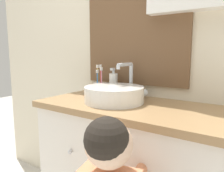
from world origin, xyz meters
TOP-DOWN VIEW (x-y plane):
  - wall_back at (0.01, 0.62)m, footprint 3.20×0.18m
  - sink_basin at (-0.11, 0.34)m, footprint 0.34×0.39m
  - toothbrush_holder at (-0.34, 0.49)m, footprint 0.09×0.09m
  - soap_dispenser at (-0.24, 0.52)m, footprint 0.06×0.06m

SIDE VIEW (x-z plane):
  - toothbrush_holder at x=-0.34m, z-range 0.82..1.03m
  - sink_basin at x=-0.11m, z-range 0.82..1.04m
  - soap_dispenser at x=-0.24m, z-range 0.86..1.05m
  - wall_back at x=0.01m, z-range 0.03..2.53m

